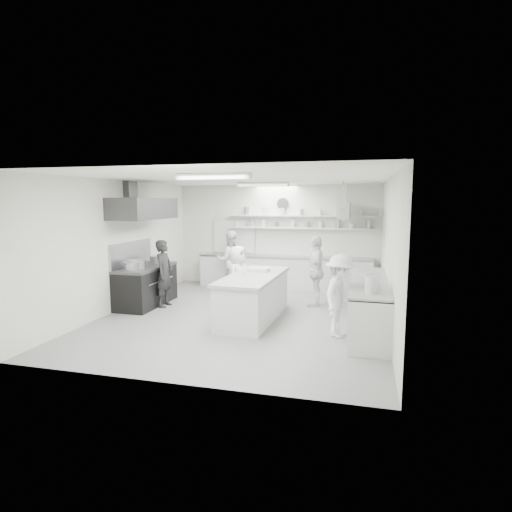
% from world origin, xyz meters
% --- Properties ---
extents(floor, '(6.00, 7.00, 0.02)m').
position_xyz_m(floor, '(0.00, 0.00, -0.01)').
color(floor, gray).
rests_on(floor, ground).
extents(ceiling, '(6.00, 7.00, 0.02)m').
position_xyz_m(ceiling, '(0.00, 0.00, 3.01)').
color(ceiling, white).
rests_on(ceiling, wall_back).
extents(wall_back, '(6.00, 0.04, 3.00)m').
position_xyz_m(wall_back, '(0.00, 3.50, 1.50)').
color(wall_back, silver).
rests_on(wall_back, floor).
extents(wall_front, '(6.00, 0.04, 3.00)m').
position_xyz_m(wall_front, '(0.00, -3.50, 1.50)').
color(wall_front, silver).
rests_on(wall_front, floor).
extents(wall_left, '(0.04, 7.00, 3.00)m').
position_xyz_m(wall_left, '(-3.00, 0.00, 1.50)').
color(wall_left, silver).
rests_on(wall_left, floor).
extents(wall_right, '(0.04, 7.00, 3.00)m').
position_xyz_m(wall_right, '(3.00, 0.00, 1.50)').
color(wall_right, silver).
rests_on(wall_right, floor).
extents(stove, '(0.80, 1.80, 0.90)m').
position_xyz_m(stove, '(-2.60, 0.40, 0.45)').
color(stove, black).
rests_on(stove, floor).
extents(exhaust_hood, '(0.85, 2.00, 0.50)m').
position_xyz_m(exhaust_hood, '(-2.60, 0.40, 2.35)').
color(exhaust_hood, '#3D3D3F').
rests_on(exhaust_hood, wall_left).
extents(back_counter, '(5.00, 0.60, 0.92)m').
position_xyz_m(back_counter, '(0.30, 3.20, 0.46)').
color(back_counter, silver).
rests_on(back_counter, floor).
extents(shelf_lower, '(4.20, 0.26, 0.04)m').
position_xyz_m(shelf_lower, '(0.70, 3.37, 1.75)').
color(shelf_lower, silver).
rests_on(shelf_lower, wall_back).
extents(shelf_upper, '(4.20, 0.26, 0.04)m').
position_xyz_m(shelf_upper, '(0.70, 3.37, 2.10)').
color(shelf_upper, silver).
rests_on(shelf_upper, wall_back).
extents(pass_through_window, '(1.30, 0.04, 1.00)m').
position_xyz_m(pass_through_window, '(-1.30, 3.48, 1.45)').
color(pass_through_window, black).
rests_on(pass_through_window, wall_back).
extents(wall_clock, '(0.32, 0.05, 0.32)m').
position_xyz_m(wall_clock, '(0.20, 3.46, 2.45)').
color(wall_clock, silver).
rests_on(wall_clock, wall_back).
extents(right_counter, '(0.74, 3.30, 0.94)m').
position_xyz_m(right_counter, '(2.65, -0.20, 0.47)').
color(right_counter, silver).
rests_on(right_counter, floor).
extents(pot_rack, '(0.30, 1.60, 0.40)m').
position_xyz_m(pot_rack, '(2.00, 2.40, 2.30)').
color(pot_rack, '#A1A2A7').
rests_on(pot_rack, ceiling).
extents(light_fixture_front, '(1.30, 0.25, 0.10)m').
position_xyz_m(light_fixture_front, '(0.00, -1.80, 2.94)').
color(light_fixture_front, silver).
rests_on(light_fixture_front, ceiling).
extents(light_fixture_rear, '(1.30, 0.25, 0.10)m').
position_xyz_m(light_fixture_rear, '(0.00, 1.80, 2.94)').
color(light_fixture_rear, silver).
rests_on(light_fixture_rear, ceiling).
extents(prep_island, '(1.03, 2.53, 0.92)m').
position_xyz_m(prep_island, '(0.25, -0.14, 0.46)').
color(prep_island, silver).
rests_on(prep_island, floor).
extents(stove_pot, '(0.45, 0.45, 0.26)m').
position_xyz_m(stove_pot, '(-2.60, 0.03, 1.04)').
color(stove_pot, '#A1A2A7').
rests_on(stove_pot, stove).
extents(cook_stove, '(0.39, 0.59, 1.61)m').
position_xyz_m(cook_stove, '(-2.10, 0.39, 0.80)').
color(cook_stove, black).
rests_on(cook_stove, floor).
extents(cook_back, '(1.03, 0.97, 1.68)m').
position_xyz_m(cook_back, '(-1.20, 2.73, 0.84)').
color(cook_back, white).
rests_on(cook_back, floor).
extents(cook_island_left, '(0.60, 0.81, 1.50)m').
position_xyz_m(cook_island_left, '(-0.32, 0.59, 0.75)').
color(cook_island_left, white).
rests_on(cook_island_left, floor).
extents(cook_island_right, '(0.50, 1.03, 1.70)m').
position_xyz_m(cook_island_right, '(1.41, 1.38, 0.85)').
color(cook_island_right, white).
rests_on(cook_island_right, floor).
extents(cook_right, '(0.85, 1.13, 1.56)m').
position_xyz_m(cook_right, '(2.11, -0.85, 0.78)').
color(cook_right, white).
rests_on(cook_right, floor).
extents(bowl_island_a, '(0.31, 0.31, 0.06)m').
position_xyz_m(bowl_island_a, '(0.10, 0.03, 0.95)').
color(bowl_island_a, '#A1A2A7').
rests_on(bowl_island_a, prep_island).
extents(bowl_island_b, '(0.24, 0.24, 0.06)m').
position_xyz_m(bowl_island_b, '(0.37, 0.52, 0.95)').
color(bowl_island_b, silver).
rests_on(bowl_island_b, prep_island).
extents(bowl_right, '(0.30, 0.30, 0.06)m').
position_xyz_m(bowl_right, '(2.64, 0.04, 0.97)').
color(bowl_right, silver).
rests_on(bowl_right, right_counter).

